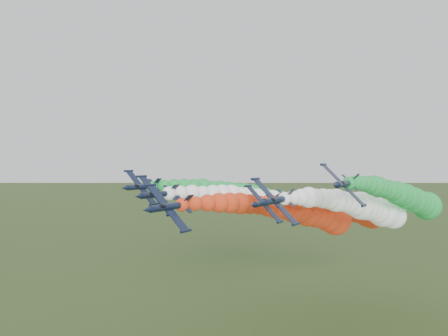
{
  "coord_description": "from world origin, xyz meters",
  "views": [
    {
      "loc": [
        34.94,
        -74.64,
        46.57
      ],
      "look_at": [
        -6.43,
        -2.05,
        45.51
      ],
      "focal_mm": 35.0,
      "sensor_mm": 36.0,
      "label": 1
    }
  ],
  "objects_px": {
    "jet_inner_right": "(370,209)",
    "jet_trail": "(351,210)",
    "jet_inner_left": "(283,204)",
    "jet_outer_right": "(410,199)",
    "jet_outer_left": "(260,198)",
    "jet_lead": "(308,214)"
  },
  "relations": [
    {
      "from": "jet_inner_left",
      "to": "jet_lead",
      "type": "bearing_deg",
      "value": -33.77
    },
    {
      "from": "jet_lead",
      "to": "jet_outer_left",
      "type": "xyz_separation_m",
      "value": [
        -20.89,
        14.05,
        2.52
      ]
    },
    {
      "from": "jet_inner_right",
      "to": "jet_outer_left",
      "type": "distance_m",
      "value": 36.15
    },
    {
      "from": "jet_lead",
      "to": "jet_trail",
      "type": "xyz_separation_m",
      "value": [
        5.73,
        24.18,
        -0.95
      ]
    },
    {
      "from": "jet_lead",
      "to": "jet_inner_right",
      "type": "xyz_separation_m",
      "value": [
        14.63,
        7.44,
        1.42
      ]
    },
    {
      "from": "jet_inner_left",
      "to": "jet_inner_right",
      "type": "distance_m",
      "value": 24.67
    },
    {
      "from": "jet_inner_left",
      "to": "jet_outer_left",
      "type": "xyz_separation_m",
      "value": [
        -10.86,
        7.34,
        0.99
      ]
    },
    {
      "from": "jet_lead",
      "to": "jet_inner_left",
      "type": "xyz_separation_m",
      "value": [
        -10.03,
        6.71,
        1.54
      ]
    },
    {
      "from": "jet_inner_right",
      "to": "jet_trail",
      "type": "distance_m",
      "value": 19.1
    },
    {
      "from": "jet_lead",
      "to": "jet_trail",
      "type": "relative_size",
      "value": 1.0
    },
    {
      "from": "jet_trail",
      "to": "jet_inner_left",
      "type": "bearing_deg",
      "value": -132.06
    },
    {
      "from": "jet_lead",
      "to": "jet_outer_right",
      "type": "xyz_separation_m",
      "value": [
        23.22,
        20.07,
        3.61
      ]
    },
    {
      "from": "jet_outer_left",
      "to": "jet_lead",
      "type": "bearing_deg",
      "value": -33.92
    },
    {
      "from": "jet_outer_left",
      "to": "jet_outer_right",
      "type": "relative_size",
      "value": 0.99
    },
    {
      "from": "jet_trail",
      "to": "jet_outer_left",
      "type": "bearing_deg",
      "value": -159.17
    },
    {
      "from": "jet_inner_left",
      "to": "jet_trail",
      "type": "relative_size",
      "value": 0.99
    },
    {
      "from": "jet_outer_left",
      "to": "jet_outer_right",
      "type": "height_order",
      "value": "jet_outer_right"
    },
    {
      "from": "jet_outer_left",
      "to": "jet_trail",
      "type": "relative_size",
      "value": 0.99
    },
    {
      "from": "jet_inner_left",
      "to": "jet_outer_right",
      "type": "xyz_separation_m",
      "value": [
        33.25,
        13.37,
        2.07
      ]
    },
    {
      "from": "jet_lead",
      "to": "jet_inner_left",
      "type": "height_order",
      "value": "jet_inner_left"
    },
    {
      "from": "jet_inner_right",
      "to": "jet_lead",
      "type": "bearing_deg",
      "value": -153.03
    },
    {
      "from": "jet_outer_right",
      "to": "jet_outer_left",
      "type": "bearing_deg",
      "value": -172.22
    }
  ]
}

